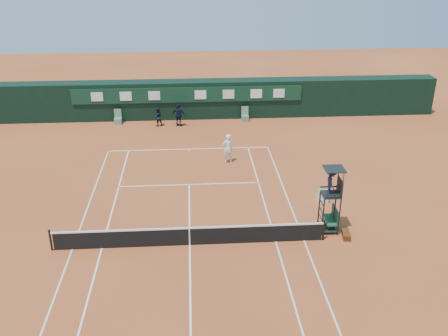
# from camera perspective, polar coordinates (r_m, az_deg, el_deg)

# --- Properties ---
(ground) EXTENTS (90.00, 90.00, 0.00)m
(ground) POSITION_cam_1_polar(r_m,az_deg,el_deg) (23.95, -3.93, -8.76)
(ground) COLOR #B1542A
(ground) RESTS_ON ground
(court_lines) EXTENTS (11.05, 23.85, 0.01)m
(court_lines) POSITION_cam_1_polar(r_m,az_deg,el_deg) (23.95, -3.93, -8.75)
(court_lines) COLOR white
(court_lines) RESTS_ON ground
(tennis_net) EXTENTS (12.90, 0.10, 1.10)m
(tennis_net) POSITION_cam_1_polar(r_m,az_deg,el_deg) (23.68, -3.97, -7.73)
(tennis_net) COLOR black
(tennis_net) RESTS_ON ground
(back_wall) EXTENTS (40.00, 1.65, 3.00)m
(back_wall) POSITION_cam_1_polar(r_m,az_deg,el_deg) (40.46, -4.15, 7.86)
(back_wall) COLOR black
(back_wall) RESTS_ON ground
(linesman_chair_left) EXTENTS (0.55, 0.50, 1.15)m
(linesman_chair_left) POSITION_cam_1_polar(r_m,az_deg,el_deg) (40.04, -12.02, 5.40)
(linesman_chair_left) COLOR #588666
(linesman_chair_left) RESTS_ON ground
(linesman_chair_right) EXTENTS (0.55, 0.50, 1.15)m
(linesman_chair_right) POSITION_cam_1_polar(r_m,az_deg,el_deg) (39.85, 2.42, 5.84)
(linesman_chair_right) COLOR #548161
(linesman_chair_right) RESTS_ON ground
(umpire_chair) EXTENTS (0.96, 0.95, 3.42)m
(umpire_chair) POSITION_cam_1_polar(r_m,az_deg,el_deg) (24.28, 12.17, -2.12)
(umpire_chair) COLOR black
(umpire_chair) RESTS_ON ground
(player_bench) EXTENTS (0.56, 1.20, 1.10)m
(player_bench) POSITION_cam_1_polar(r_m,az_deg,el_deg) (25.48, 12.27, -5.53)
(player_bench) COLOR #1B4428
(player_bench) RESTS_ON ground
(tennis_bag) EXTENTS (0.43, 0.81, 0.29)m
(tennis_bag) POSITION_cam_1_polar(r_m,az_deg,el_deg) (25.08, 13.78, -7.43)
(tennis_bag) COLOR black
(tennis_bag) RESTS_ON ground
(cooler) EXTENTS (0.57, 0.57, 0.65)m
(cooler) POSITION_cam_1_polar(r_m,az_deg,el_deg) (27.98, 11.21, -3.17)
(cooler) COLOR silver
(cooler) RESTS_ON ground
(tennis_ball) EXTENTS (0.06, 0.06, 0.06)m
(tennis_ball) POSITION_cam_1_polar(r_m,az_deg,el_deg) (33.58, -5.13, 1.53)
(tennis_ball) COLOR #C5DE33
(tennis_ball) RESTS_ON ground
(player) EXTENTS (0.79, 0.61, 1.93)m
(player) POSITION_cam_1_polar(r_m,az_deg,el_deg) (32.03, 0.45, 2.27)
(player) COLOR white
(player) RESTS_ON ground
(ball_kid_left) EXTENTS (0.85, 0.75, 1.46)m
(ball_kid_left) POSITION_cam_1_polar(r_m,az_deg,el_deg) (38.91, -7.58, 5.81)
(ball_kid_left) COLOR black
(ball_kid_left) RESTS_ON ground
(ball_kid_right) EXTENTS (1.14, 0.76, 1.79)m
(ball_kid_right) POSITION_cam_1_polar(r_m,az_deg,el_deg) (38.63, -5.19, 6.05)
(ball_kid_right) COLOR black
(ball_kid_right) RESTS_ON ground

